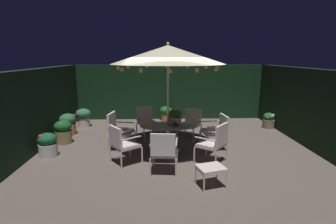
# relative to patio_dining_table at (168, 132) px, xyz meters

# --- Properties ---
(ground_plane) EXTENTS (7.97, 7.85, 0.02)m
(ground_plane) POSITION_rel_patio_dining_table_xyz_m (0.22, 0.10, -0.54)
(ground_plane) COLOR #61544C
(hedge_backdrop_rear) EXTENTS (7.97, 0.30, 2.19)m
(hedge_backdrop_rear) POSITION_rel_patio_dining_table_xyz_m (0.22, 3.88, 0.57)
(hedge_backdrop_rear) COLOR black
(hedge_backdrop_rear) RESTS_ON ground_plane
(hedge_backdrop_left) EXTENTS (0.30, 7.85, 2.19)m
(hedge_backdrop_left) POSITION_rel_patio_dining_table_xyz_m (-3.61, 0.10, 0.57)
(hedge_backdrop_left) COLOR black
(hedge_backdrop_left) RESTS_ON ground_plane
(hedge_backdrop_right) EXTENTS (0.30, 7.85, 2.19)m
(hedge_backdrop_right) POSITION_rel_patio_dining_table_xyz_m (4.05, 0.10, 0.57)
(hedge_backdrop_right) COLOR black
(hedge_backdrop_right) RESTS_ON ground_plane
(patio_dining_table) EXTENTS (1.47, 0.97, 0.72)m
(patio_dining_table) POSITION_rel_patio_dining_table_xyz_m (0.00, 0.00, 0.00)
(patio_dining_table) COLOR silver
(patio_dining_table) RESTS_ON ground_plane
(patio_umbrella) EXTENTS (2.89, 2.89, 2.87)m
(patio_umbrella) POSITION_rel_patio_dining_table_xyz_m (0.00, 0.00, 2.03)
(patio_umbrella) COLOR silver
(patio_umbrella) RESTS_ON ground_plane
(centerpiece_planter) EXTENTS (0.33, 0.33, 0.45)m
(centerpiece_planter) POSITION_rel_patio_dining_table_xyz_m (0.19, 0.01, 0.45)
(centerpiece_planter) COLOR olive
(centerpiece_planter) RESTS_ON patio_dining_table
(patio_chair_north) EXTENTS (0.70, 0.72, 0.95)m
(patio_chair_north) POSITION_rel_patio_dining_table_xyz_m (1.37, 0.17, 0.04)
(patio_chair_north) COLOR beige
(patio_chair_north) RESTS_ON ground_plane
(patio_chair_northeast) EXTENTS (0.80, 0.81, 0.92)m
(patio_chair_northeast) POSITION_rel_patio_dining_table_xyz_m (0.76, 1.15, 0.00)
(patio_chair_northeast) COLOR silver
(patio_chair_northeast) RESTS_ON ground_plane
(patio_chair_east) EXTENTS (0.78, 0.80, 0.99)m
(patio_chair_east) POSITION_rel_patio_dining_table_xyz_m (-0.61, 1.24, 0.05)
(patio_chair_east) COLOR silver
(patio_chair_east) RESTS_ON ground_plane
(patio_chair_southeast) EXTENTS (0.71, 0.72, 1.02)m
(patio_chair_southeast) POSITION_rel_patio_dining_table_xyz_m (-1.36, 0.24, 0.06)
(patio_chair_southeast) COLOR silver
(patio_chair_southeast) RESTS_ON ground_plane
(patio_chair_south) EXTENTS (0.81, 0.81, 0.94)m
(patio_chair_south) POSITION_rel_patio_dining_table_xyz_m (-1.11, -0.81, 0.01)
(patio_chair_south) COLOR silver
(patio_chair_south) RESTS_ON ground_plane
(patio_chair_southwest) EXTENTS (0.64, 0.68, 0.96)m
(patio_chair_southwest) POSITION_rel_patio_dining_table_xyz_m (-0.14, -1.38, 0.02)
(patio_chair_southwest) COLOR silver
(patio_chair_southwest) RESTS_ON ground_plane
(patio_chair_west) EXTENTS (0.85, 0.86, 0.99)m
(patio_chair_west) POSITION_rel_patio_dining_table_xyz_m (1.09, -0.86, 0.03)
(patio_chair_west) COLOR silver
(patio_chair_west) RESTS_ON ground_plane
(ottoman_footrest) EXTENTS (0.61, 0.55, 0.41)m
(ottoman_footrest) POSITION_rel_patio_dining_table_xyz_m (0.77, -1.97, -0.17)
(ottoman_footrest) COLOR silver
(ottoman_footrest) RESTS_ON ground_plane
(potted_plant_left_near) EXTENTS (0.41, 0.41, 0.54)m
(potted_plant_left_near) POSITION_rel_patio_dining_table_xyz_m (3.70, 2.24, -0.26)
(potted_plant_left_near) COLOR #826B4E
(potted_plant_left_near) RESTS_ON ground_plane
(potted_plant_right_far) EXTENTS (0.45, 0.45, 0.62)m
(potted_plant_right_far) POSITION_rel_patio_dining_table_xyz_m (-3.08, -0.25, -0.21)
(potted_plant_right_far) COLOR silver
(potted_plant_right_far) RESTS_ON ground_plane
(potted_plant_front_corner) EXTENTS (0.53, 0.53, 0.67)m
(potted_plant_front_corner) POSITION_rel_patio_dining_table_xyz_m (-2.97, 2.66, -0.16)
(potted_plant_front_corner) COLOR beige
(potted_plant_front_corner) RESTS_ON ground_plane
(potted_plant_right_near) EXTENTS (0.52, 0.52, 0.69)m
(potted_plant_right_near) POSITION_rel_patio_dining_table_xyz_m (-3.21, 1.70, -0.17)
(potted_plant_right_near) COLOR #AC6745
(potted_plant_right_near) RESTS_ON ground_plane
(potted_plant_back_center) EXTENTS (0.49, 0.49, 0.69)m
(potted_plant_back_center) POSITION_rel_patio_dining_table_xyz_m (-3.05, 0.80, -0.17)
(potted_plant_back_center) COLOR olive
(potted_plant_back_center) RESTS_ON ground_plane
(potted_plant_back_right) EXTENTS (0.47, 0.46, 0.57)m
(potted_plant_back_right) POSITION_rel_patio_dining_table_xyz_m (0.04, 3.52, -0.22)
(potted_plant_back_right) COLOR #A7613F
(potted_plant_back_right) RESTS_ON ground_plane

